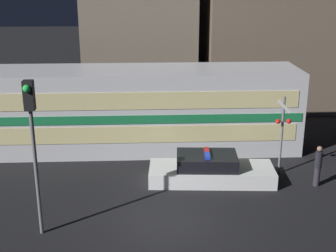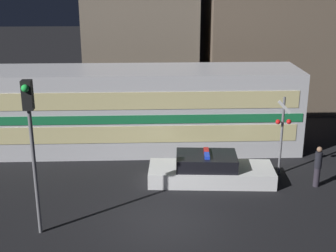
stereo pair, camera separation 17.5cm
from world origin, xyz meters
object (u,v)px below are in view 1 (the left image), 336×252
police_car (210,170)px  traffic_light_corner (32,128)px  train (131,110)px  crossing_signal_near (282,130)px  pedestrian (318,166)px

police_car → traffic_light_corner: (-5.98, -3.70, 3.15)m
train → crossing_signal_near: bearing=-28.0°
crossing_signal_near → traffic_light_corner: bearing=-154.6°
train → crossing_signal_near: (6.25, -3.32, 0.01)m
crossing_signal_near → train: bearing=152.0°
train → traffic_light_corner: traffic_light_corner is taller
pedestrian → traffic_light_corner: 10.93m
pedestrian → crossing_signal_near: (-1.15, 1.21, 1.07)m
train → traffic_light_corner: (-2.72, -7.58, 1.70)m
police_car → pedestrian: pedestrian is taller
pedestrian → crossing_signal_near: 1.99m
traffic_light_corner → pedestrian: bearing=16.8°
pedestrian → crossing_signal_near: bearing=133.8°
train → police_car: (3.26, -3.88, -1.46)m
crossing_signal_near → traffic_light_corner: traffic_light_corner is taller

